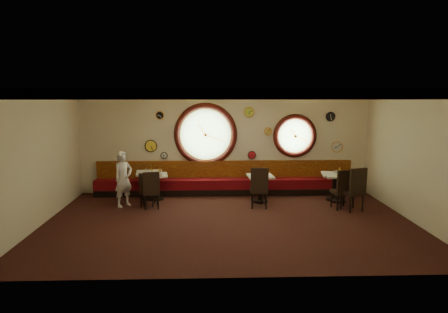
% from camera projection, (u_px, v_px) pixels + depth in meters
% --- Properties ---
extents(floor, '(9.00, 6.00, 0.00)m').
position_uv_depth(floor, '(229.00, 222.00, 9.78)').
color(floor, black).
rests_on(floor, ground).
extents(ceiling, '(9.00, 6.00, 0.02)m').
position_uv_depth(ceiling, '(229.00, 90.00, 9.28)').
color(ceiling, gold).
rests_on(ceiling, wall_back).
extents(wall_back, '(9.00, 0.02, 3.20)m').
position_uv_depth(wall_back, '(225.00, 142.00, 12.49)').
color(wall_back, beige).
rests_on(wall_back, floor).
extents(wall_front, '(9.00, 0.02, 3.20)m').
position_uv_depth(wall_front, '(238.00, 187.00, 6.57)').
color(wall_front, beige).
rests_on(wall_front, floor).
extents(wall_left, '(0.02, 6.00, 3.20)m').
position_uv_depth(wall_left, '(38.00, 159.00, 9.38)').
color(wall_left, beige).
rests_on(wall_left, floor).
extents(wall_right, '(0.02, 6.00, 3.20)m').
position_uv_depth(wall_right, '(414.00, 157.00, 9.68)').
color(wall_right, beige).
rests_on(wall_right, floor).
extents(molding_back, '(9.00, 0.10, 0.18)m').
position_uv_depth(molding_back, '(225.00, 94.00, 12.20)').
color(molding_back, '#380D0A').
rests_on(molding_back, wall_back).
extents(molding_front, '(9.00, 0.10, 0.18)m').
position_uv_depth(molding_front, '(238.00, 94.00, 6.38)').
color(molding_front, '#380D0A').
rests_on(molding_front, wall_back).
extents(molding_left, '(0.10, 6.00, 0.18)m').
position_uv_depth(molding_left, '(36.00, 94.00, 9.15)').
color(molding_left, '#380D0A').
rests_on(molding_left, wall_back).
extents(molding_right, '(0.10, 6.00, 0.18)m').
position_uv_depth(molding_right, '(417.00, 94.00, 9.44)').
color(molding_right, '#380D0A').
rests_on(molding_right, wall_back).
extents(banquette_base, '(8.00, 0.55, 0.20)m').
position_uv_depth(banquette_base, '(225.00, 191.00, 12.45)').
color(banquette_base, black).
rests_on(banquette_base, floor).
extents(banquette_seat, '(8.00, 0.55, 0.30)m').
position_uv_depth(banquette_seat, '(225.00, 183.00, 12.41)').
color(banquette_seat, '#58070F').
rests_on(banquette_seat, banquette_base).
extents(banquette_back, '(8.00, 0.10, 0.55)m').
position_uv_depth(banquette_back, '(225.00, 169.00, 12.56)').
color(banquette_back, '#5D0F07').
rests_on(banquette_back, wall_back).
extents(porthole_left_glass, '(1.66, 0.02, 1.66)m').
position_uv_depth(porthole_left_glass, '(206.00, 134.00, 12.43)').
color(porthole_left_glass, '#9ED17D').
rests_on(porthole_left_glass, wall_back).
extents(porthole_left_frame, '(1.98, 0.18, 1.98)m').
position_uv_depth(porthole_left_frame, '(206.00, 135.00, 12.41)').
color(porthole_left_frame, '#380D0A').
rests_on(porthole_left_frame, wall_back).
extents(porthole_left_ring, '(1.61, 0.03, 1.61)m').
position_uv_depth(porthole_left_ring, '(206.00, 135.00, 12.38)').
color(porthole_left_ring, gold).
rests_on(porthole_left_ring, wall_back).
extents(porthole_right_glass, '(1.10, 0.02, 1.10)m').
position_uv_depth(porthole_right_glass, '(295.00, 136.00, 12.53)').
color(porthole_right_glass, '#9ED17D').
rests_on(porthole_right_glass, wall_back).
extents(porthole_right_frame, '(1.38, 0.18, 1.38)m').
position_uv_depth(porthole_right_frame, '(295.00, 136.00, 12.51)').
color(porthole_right_frame, '#380D0A').
rests_on(porthole_right_frame, wall_back).
extents(porthole_right_ring, '(1.09, 0.03, 1.09)m').
position_uv_depth(porthole_right_ring, '(295.00, 136.00, 12.48)').
color(porthole_right_ring, gold).
rests_on(porthole_right_ring, wall_back).
extents(wall_clock_0, '(0.20, 0.03, 0.20)m').
position_uv_depth(wall_clock_0, '(164.00, 155.00, 12.45)').
color(wall_clock_0, silver).
rests_on(wall_clock_0, wall_back).
extents(wall_clock_1, '(0.30, 0.03, 0.30)m').
position_uv_depth(wall_clock_1, '(249.00, 112.00, 12.33)').
color(wall_clock_1, '#9DB739').
rests_on(wall_clock_1, wall_back).
extents(wall_clock_2, '(0.36, 0.03, 0.36)m').
position_uv_depth(wall_clock_2, '(151.00, 146.00, 12.39)').
color(wall_clock_2, yellow).
rests_on(wall_clock_2, wall_back).
extents(wall_clock_3, '(0.22, 0.03, 0.22)m').
position_uv_depth(wall_clock_3, '(268.00, 131.00, 12.44)').
color(wall_clock_3, '#ECC54E').
rests_on(wall_clock_3, wall_back).
extents(wall_clock_4, '(0.24, 0.03, 0.24)m').
position_uv_depth(wall_clock_4, '(252.00, 155.00, 12.54)').
color(wall_clock_4, red).
rests_on(wall_clock_4, wall_back).
extents(wall_clock_5, '(0.24, 0.03, 0.24)m').
position_uv_depth(wall_clock_5, '(160.00, 115.00, 12.25)').
color(wall_clock_5, black).
rests_on(wall_clock_5, wall_back).
extents(wall_clock_6, '(0.28, 0.03, 0.28)m').
position_uv_depth(wall_clock_6, '(330.00, 117.00, 12.43)').
color(wall_clock_6, black).
rests_on(wall_clock_6, wall_back).
extents(wall_clock_7, '(0.34, 0.03, 0.34)m').
position_uv_depth(wall_clock_7, '(337.00, 147.00, 12.59)').
color(wall_clock_7, silver).
rests_on(wall_clock_7, wall_back).
extents(table_a, '(0.85, 0.85, 0.82)m').
position_uv_depth(table_a, '(149.00, 182.00, 11.84)').
color(table_a, black).
rests_on(table_a, floor).
extents(table_b, '(0.78, 0.78, 0.76)m').
position_uv_depth(table_b, '(156.00, 184.00, 11.77)').
color(table_b, black).
rests_on(table_b, floor).
extents(table_c, '(0.77, 0.77, 0.79)m').
position_uv_depth(table_c, '(260.00, 185.00, 11.52)').
color(table_c, black).
rests_on(table_c, floor).
extents(table_d, '(0.81, 0.81, 0.80)m').
position_uv_depth(table_d, '(338.00, 185.00, 11.53)').
color(table_d, black).
rests_on(table_d, floor).
extents(table_e, '(0.83, 0.83, 0.80)m').
position_uv_depth(table_e, '(334.00, 183.00, 11.70)').
color(table_e, black).
rests_on(table_e, floor).
extents(chair_a, '(0.41, 0.41, 0.59)m').
position_uv_depth(chair_a, '(147.00, 187.00, 11.04)').
color(chair_a, black).
rests_on(chair_a, floor).
extents(chair_b, '(0.52, 0.52, 0.64)m').
position_uv_depth(chair_b, '(151.00, 188.00, 10.79)').
color(chair_b, black).
rests_on(chair_b, floor).
extents(chair_c, '(0.52, 0.52, 0.71)m').
position_uv_depth(chair_c, '(259.00, 185.00, 10.85)').
color(chair_c, black).
rests_on(chair_c, floor).
extents(chair_d, '(0.63, 0.63, 0.74)m').
position_uv_depth(chair_d, '(355.00, 187.00, 10.53)').
color(chair_d, black).
rests_on(chair_d, floor).
extents(chair_e, '(0.53, 0.53, 0.68)m').
position_uv_depth(chair_e, '(343.00, 187.00, 10.74)').
color(chair_e, black).
rests_on(chair_e, floor).
extents(condiment_a_salt, '(0.04, 0.04, 0.10)m').
position_uv_depth(condiment_a_salt, '(146.00, 170.00, 11.78)').
color(condiment_a_salt, silver).
rests_on(condiment_a_salt, table_a).
extents(condiment_b_salt, '(0.04, 0.04, 0.10)m').
position_uv_depth(condiment_b_salt, '(151.00, 172.00, 11.80)').
color(condiment_b_salt, silver).
rests_on(condiment_b_salt, table_b).
extents(condiment_c_salt, '(0.04, 0.04, 0.11)m').
position_uv_depth(condiment_c_salt, '(259.00, 173.00, 11.50)').
color(condiment_c_salt, silver).
rests_on(condiment_c_salt, table_c).
extents(condiment_d_salt, '(0.04, 0.04, 0.11)m').
position_uv_depth(condiment_d_salt, '(336.00, 172.00, 11.58)').
color(condiment_d_salt, silver).
rests_on(condiment_d_salt, table_d).
extents(condiment_a_pepper, '(0.03, 0.03, 0.09)m').
position_uv_depth(condiment_a_pepper, '(148.00, 170.00, 11.81)').
color(condiment_a_pepper, silver).
rests_on(condiment_a_pepper, table_a).
extents(condiment_b_pepper, '(0.03, 0.03, 0.09)m').
position_uv_depth(condiment_b_pepper, '(158.00, 173.00, 11.71)').
color(condiment_b_pepper, silver).
rests_on(condiment_b_pepper, table_b).
extents(condiment_c_pepper, '(0.04, 0.04, 0.10)m').
position_uv_depth(condiment_c_pepper, '(261.00, 174.00, 11.44)').
color(condiment_c_pepper, silver).
rests_on(condiment_c_pepper, table_c).
extents(condiment_d_pepper, '(0.04, 0.04, 0.10)m').
position_uv_depth(condiment_d_pepper, '(341.00, 173.00, 11.44)').
color(condiment_d_pepper, silver).
rests_on(condiment_d_pepper, table_d).
extents(condiment_a_bottle, '(0.05, 0.05, 0.17)m').
position_uv_depth(condiment_a_bottle, '(152.00, 169.00, 11.86)').
color(condiment_a_bottle, gold).
rests_on(condiment_a_bottle, table_a).
extents(condiment_b_bottle, '(0.06, 0.06, 0.18)m').
position_uv_depth(condiment_b_bottle, '(160.00, 171.00, 11.76)').
color(condiment_b_bottle, gold).
rests_on(condiment_b_bottle, table_b).
extents(condiment_c_bottle, '(0.05, 0.05, 0.16)m').
position_uv_depth(condiment_c_bottle, '(263.00, 172.00, 11.52)').
color(condiment_c_bottle, '#C57D2E').
rests_on(condiment_c_bottle, table_c).
extents(condiment_d_bottle, '(0.05, 0.05, 0.15)m').
position_uv_depth(condiment_d_bottle, '(339.00, 172.00, 11.54)').
color(condiment_d_bottle, yellow).
rests_on(condiment_d_bottle, table_d).
extents(condiment_e_salt, '(0.03, 0.03, 0.09)m').
position_uv_depth(condiment_e_salt, '(333.00, 172.00, 11.70)').
color(condiment_e_salt, silver).
rests_on(condiment_e_salt, table_e).
extents(condiment_e_pepper, '(0.04, 0.04, 0.11)m').
position_uv_depth(condiment_e_pepper, '(337.00, 172.00, 11.58)').
color(condiment_e_pepper, silver).
rests_on(condiment_e_pepper, table_e).
extents(condiment_e_bottle, '(0.06, 0.06, 0.18)m').
position_uv_depth(condiment_e_bottle, '(339.00, 170.00, 11.73)').
color(condiment_e_bottle, gold).
rests_on(condiment_e_bottle, table_e).
extents(waiter, '(0.65, 0.67, 1.55)m').
position_uv_depth(waiter, '(123.00, 179.00, 11.04)').
color(waiter, silver).
rests_on(waiter, floor).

